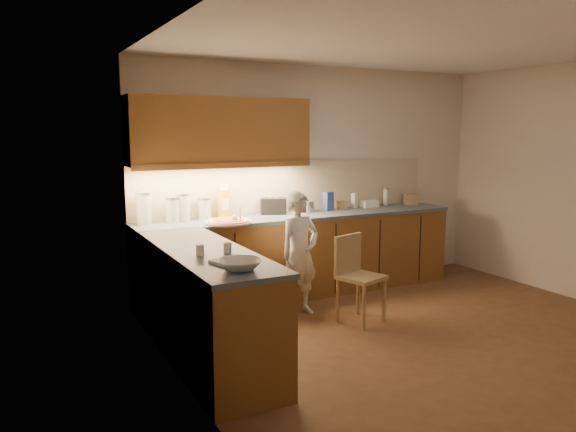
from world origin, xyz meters
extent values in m
plane|color=brown|center=(0.00, 0.00, 0.00)|extent=(4.50, 4.50, 0.00)
cube|color=beige|center=(0.00, 2.00, 1.30)|extent=(4.50, 0.04, 2.60)
cube|color=beige|center=(-2.25, 0.00, 1.30)|extent=(0.04, 4.00, 2.60)
cube|color=white|center=(0.00, 0.00, 2.60)|extent=(4.50, 4.00, 0.04)
cube|color=brown|center=(-0.38, 1.70, 0.44)|extent=(3.75, 0.60, 0.88)
cube|color=brown|center=(-1.95, 0.40, 0.44)|extent=(0.60, 2.00, 0.88)
cube|color=#404D5B|center=(-0.37, 1.70, 0.90)|extent=(3.77, 0.62, 0.04)
cube|color=#404D5B|center=(-1.95, 0.40, 0.90)|extent=(0.62, 2.02, 0.04)
cube|color=black|center=(-1.90, 1.40, 0.44)|extent=(0.02, 0.01, 0.80)
cube|color=black|center=(-1.30, 1.40, 0.44)|extent=(0.02, 0.01, 0.80)
cube|color=black|center=(-0.70, 1.40, 0.44)|extent=(0.02, 0.01, 0.80)
cube|color=black|center=(-0.10, 1.40, 0.44)|extent=(0.02, 0.01, 0.80)
cube|color=black|center=(0.50, 1.40, 0.44)|extent=(0.02, 0.01, 0.80)
cube|color=black|center=(1.10, 1.40, 0.44)|extent=(0.02, 0.01, 0.80)
cube|color=beige|center=(-0.38, 1.99, 1.21)|extent=(3.75, 0.02, 0.58)
cube|color=brown|center=(-1.27, 1.82, 1.85)|extent=(1.95, 0.35, 0.70)
cube|color=brown|center=(-1.27, 1.65, 1.50)|extent=(1.95, 0.02, 0.06)
cylinder|color=tan|center=(-1.33, 1.49, 0.93)|extent=(0.47, 0.47, 0.02)
cylinder|color=#FFECC7|center=(-1.33, 1.49, 0.95)|extent=(0.41, 0.41, 0.02)
cylinder|color=#C24E19|center=(-1.33, 1.49, 0.96)|extent=(0.33, 0.33, 0.01)
sphere|color=white|center=(-1.28, 1.45, 0.98)|extent=(0.06, 0.06, 0.06)
cylinder|color=white|center=(-1.24, 1.40, 1.01)|extent=(0.05, 0.11, 0.19)
imported|color=silver|center=(-0.74, 1.07, 0.63)|extent=(0.51, 0.38, 1.26)
cylinder|color=tan|center=(-0.42, 0.39, 0.21)|extent=(0.03, 0.03, 0.43)
cylinder|color=tan|center=(-0.11, 0.49, 0.21)|extent=(0.03, 0.03, 0.43)
cylinder|color=tan|center=(-0.51, 0.70, 0.21)|extent=(0.03, 0.03, 0.43)
cylinder|color=tan|center=(-0.21, 0.79, 0.21)|extent=(0.03, 0.03, 0.43)
cube|color=tan|center=(-0.31, 0.59, 0.45)|extent=(0.48, 0.48, 0.04)
cube|color=tan|center=(-0.36, 0.76, 0.66)|extent=(0.37, 0.14, 0.38)
imported|color=white|center=(-1.95, -0.32, 0.96)|extent=(0.36, 0.36, 0.07)
cylinder|color=silver|center=(-2.10, 1.84, 1.07)|extent=(0.15, 0.15, 0.31)
cylinder|color=#9C9375|center=(-2.10, 1.84, 1.24)|extent=(0.16, 0.16, 0.02)
cylinder|color=silver|center=(-1.81, 1.83, 1.04)|extent=(0.14, 0.14, 0.24)
cylinder|color=gray|center=(-1.81, 1.83, 1.17)|extent=(0.15, 0.15, 0.02)
cylinder|color=silver|center=(-1.70, 1.85, 1.06)|extent=(0.15, 0.15, 0.27)
cylinder|color=tan|center=(-1.70, 1.85, 1.20)|extent=(0.16, 0.16, 0.02)
cylinder|color=silver|center=(-1.45, 1.88, 1.03)|extent=(0.13, 0.13, 0.21)
cylinder|color=gray|center=(-1.45, 1.88, 1.14)|extent=(0.14, 0.14, 0.02)
cube|color=gold|center=(-1.23, 1.88, 1.07)|extent=(0.14, 0.13, 0.30)
cube|color=white|center=(-1.23, 1.88, 1.25)|extent=(0.09, 0.08, 0.05)
cube|color=black|center=(-0.64, 1.87, 1.01)|extent=(0.32, 0.25, 0.18)
cube|color=#A7A6AB|center=(-0.68, 1.88, 1.10)|extent=(0.07, 0.12, 0.00)
cube|color=#A7A6AB|center=(-0.61, 1.85, 1.10)|extent=(0.07, 0.12, 0.00)
cylinder|color=#B5B5BB|center=(-0.22, 1.83, 0.98)|extent=(0.16, 0.16, 0.12)
cylinder|color=#B5B5BB|center=(-0.22, 1.83, 1.04)|extent=(0.17, 0.17, 0.01)
cube|color=#34519C|center=(0.06, 1.82, 1.03)|extent=(0.12, 0.10, 0.22)
cube|color=#9D7D54|center=(0.27, 1.87, 0.97)|extent=(0.15, 0.13, 0.09)
cube|color=white|center=(0.45, 1.86, 1.01)|extent=(0.08, 0.08, 0.18)
cube|color=white|center=(0.67, 1.85, 0.96)|extent=(0.21, 0.15, 0.08)
cylinder|color=silver|center=(0.94, 1.88, 1.02)|extent=(0.07, 0.07, 0.20)
cylinder|color=gray|center=(0.94, 1.88, 1.13)|extent=(0.07, 0.07, 0.01)
cube|color=#987C52|center=(1.29, 1.84, 0.99)|extent=(0.20, 0.18, 0.13)
cube|color=white|center=(-1.91, -0.10, 0.93)|extent=(0.33, 0.30, 0.02)
cylinder|color=white|center=(-2.06, 0.21, 0.96)|extent=(0.08, 0.08, 0.08)
cylinder|color=silver|center=(-1.84, 0.20, 0.96)|extent=(0.08, 0.08, 0.08)
camera|label=1|loc=(-3.36, -3.78, 1.86)|focal=35.00mm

